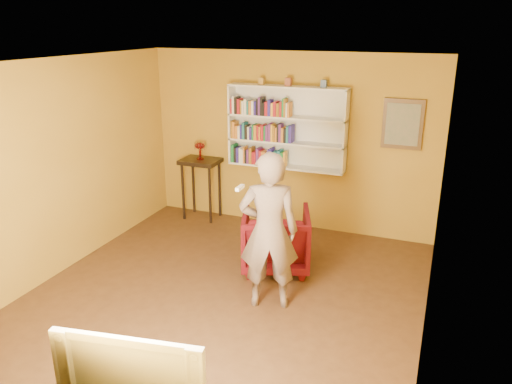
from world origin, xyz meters
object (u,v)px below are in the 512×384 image
armchair (276,239)px  person (269,231)px  television (136,367)px  console_table (201,170)px  ruby_lustre (200,147)px  bookshelf (288,127)px

armchair → person: person is taller
television → armchair: bearing=82.4°
console_table → armchair: size_ratio=1.13×
ruby_lustre → armchair: bearing=-35.7°
ruby_lustre → bookshelf: bearing=6.4°
console_table → television: 4.86m
ruby_lustre → armchair: ruby_lustre is taller
bookshelf → ruby_lustre: size_ratio=6.55×
bookshelf → person: bookshelf is taller
armchair → ruby_lustre: bearing=-54.8°
bookshelf → person: 2.46m
armchair → television: (0.09, -3.25, 0.40)m
ruby_lustre → console_table: bearing=90.0°
person → television: 2.37m
console_table → person: 2.90m
console_table → ruby_lustre: 0.37m
bookshelf → ruby_lustre: bookshelf is taller
armchair → television: television is taller
armchair → television: size_ratio=0.81×
console_table → person: bearing=-47.6°
bookshelf → person: (0.54, -2.30, -0.69)m
console_table → armchair: 2.18m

